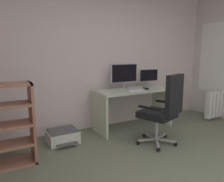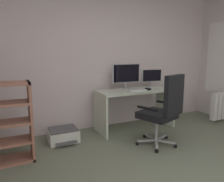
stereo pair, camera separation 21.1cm
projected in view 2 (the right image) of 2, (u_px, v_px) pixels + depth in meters
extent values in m
cube|color=silver|center=(98.00, 56.00, 4.06)|extent=(5.20, 0.10, 2.70)
cube|color=beige|center=(135.00, 91.00, 4.00)|extent=(1.45, 0.60, 0.04)
cube|color=beige|center=(100.00, 115.00, 3.76)|extent=(0.04, 0.58, 0.71)
cube|color=beige|center=(165.00, 106.00, 4.37)|extent=(0.04, 0.58, 0.71)
cylinder|color=#B2B5B7|center=(126.00, 89.00, 4.07)|extent=(0.18, 0.18, 0.01)
cylinder|color=#B2B5B7|center=(126.00, 85.00, 4.06)|extent=(0.03, 0.03, 0.12)
cube|color=#B7BABC|center=(126.00, 73.00, 4.02)|extent=(0.57, 0.04, 0.35)
cube|color=black|center=(127.00, 73.00, 4.00)|extent=(0.53, 0.01, 0.32)
cylinder|color=#B2B5B7|center=(151.00, 87.00, 4.32)|extent=(0.18, 0.18, 0.01)
cylinder|color=#B2B5B7|center=(151.00, 84.00, 4.31)|extent=(0.03, 0.03, 0.11)
cube|color=#B7BABC|center=(152.00, 75.00, 4.28)|extent=(0.43, 0.08, 0.24)
cube|color=black|center=(152.00, 75.00, 4.26)|extent=(0.40, 0.04, 0.22)
cube|color=silver|center=(137.00, 90.00, 3.89)|extent=(0.34, 0.14, 0.02)
cube|color=black|center=(148.00, 89.00, 3.96)|extent=(0.09, 0.11, 0.03)
cube|color=#B7BABC|center=(161.00, 137.00, 3.48)|extent=(0.29, 0.13, 0.02)
sphere|color=black|center=(166.00, 137.00, 3.59)|extent=(0.06, 0.06, 0.06)
cube|color=#B7BABC|center=(150.00, 137.00, 3.51)|extent=(0.04, 0.30, 0.02)
sphere|color=black|center=(145.00, 136.00, 3.65)|extent=(0.06, 0.06, 0.06)
cube|color=#B7BABC|center=(147.00, 141.00, 3.35)|extent=(0.30, 0.12, 0.02)
sphere|color=black|center=(137.00, 144.00, 3.34)|extent=(0.06, 0.06, 0.06)
cube|color=#B7BABC|center=(156.00, 144.00, 3.23)|extent=(0.20, 0.26, 0.02)
sphere|color=black|center=(157.00, 151.00, 3.09)|extent=(0.06, 0.06, 0.06)
cube|color=#B7BABC|center=(166.00, 142.00, 3.31)|extent=(0.21, 0.26, 0.02)
sphere|color=black|center=(176.00, 146.00, 3.25)|extent=(0.06, 0.06, 0.06)
cylinder|color=#B7BABC|center=(156.00, 129.00, 3.35)|extent=(0.04, 0.04, 0.35)
cube|color=black|center=(157.00, 115.00, 3.31)|extent=(0.61, 0.61, 0.10)
cube|color=black|center=(174.00, 95.00, 3.06)|extent=(0.44, 0.21, 0.58)
cube|color=black|center=(147.00, 108.00, 3.10)|extent=(0.15, 0.33, 0.03)
cube|color=black|center=(166.00, 103.00, 3.46)|extent=(0.15, 0.33, 0.03)
cube|color=#A26952|center=(31.00, 120.00, 2.88)|extent=(0.03, 0.33, 1.05)
cube|color=silver|center=(63.00, 135.00, 3.49)|extent=(0.46, 0.38, 0.19)
cube|color=#4C4C51|center=(63.00, 129.00, 3.48)|extent=(0.43, 0.35, 0.02)
cube|color=#4C4C51|center=(67.00, 143.00, 3.30)|extent=(0.33, 0.10, 0.01)
cube|color=white|center=(214.00, 107.00, 4.37)|extent=(0.09, 0.10, 0.56)
cube|color=white|center=(218.00, 106.00, 4.42)|extent=(0.09, 0.10, 0.56)
cube|color=white|center=(222.00, 106.00, 4.47)|extent=(0.09, 0.10, 0.56)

